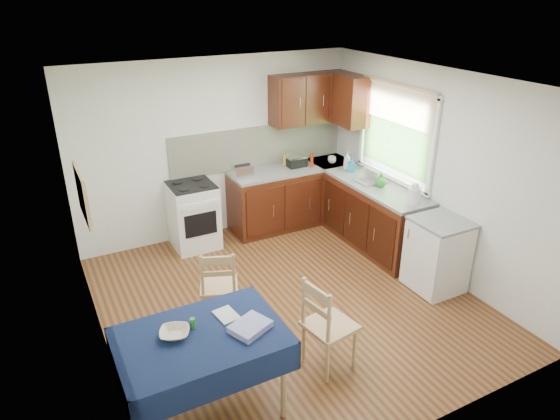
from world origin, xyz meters
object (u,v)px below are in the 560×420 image
toaster (242,172)px  kettle (414,194)px  sandwich_press (296,161)px  dish_rack (371,180)px  chair_near (326,323)px  dining_table (201,346)px  chair_far (219,284)px

toaster → kettle: size_ratio=1.01×
toaster → sandwich_press: toaster is taller
sandwich_press → dish_rack: 1.20m
sandwich_press → kettle: 1.96m
chair_near → sandwich_press: size_ratio=3.47×
toaster → kettle: 2.31m
chair_near → sandwich_press: (1.32, 2.94, 0.48)m
dining_table → chair_far: size_ratio=1.49×
dining_table → toaster: size_ratio=4.97×
toaster → dining_table: bearing=-135.1°
dining_table → toaster: toaster is taller
chair_far → kettle: size_ratio=3.35×
kettle → chair_far: bearing=179.1°
dish_rack → kettle: 0.83m
chair_far → dish_rack: 2.69m
dining_table → dish_rack: bearing=39.6°
toaster → sandwich_press: bearing=-8.9°
dining_table → kettle: kettle is taller
chair_near → dish_rack: size_ratio=2.48×
chair_near → dish_rack: dish_rack is taller
chair_far → chair_near: size_ratio=0.93×
chair_near → toaster: (0.42, 2.84, 0.49)m
dining_table → sandwich_press: 3.88m
chair_near → chair_far: bearing=19.5°
dish_rack → chair_far: bearing=-146.1°
chair_far → toaster: (1.04, 1.72, 0.52)m
chair_near → toaster: size_ratio=3.57×
chair_near → kettle: (1.93, 1.08, 0.51)m
sandwich_press → dish_rack: size_ratio=0.72×
chair_near → kettle: size_ratio=3.60×
dining_table → chair_near: 1.21m
dish_rack → sandwich_press: bearing=136.6°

